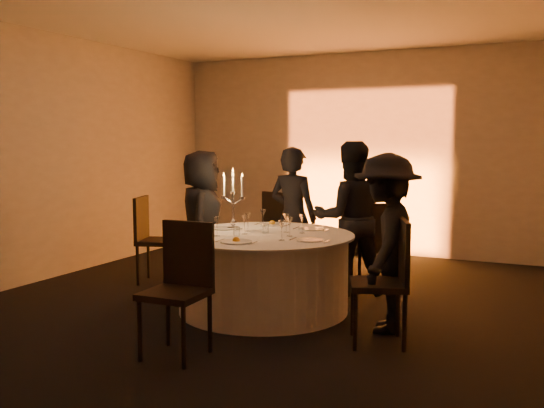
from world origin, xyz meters
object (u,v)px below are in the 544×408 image
at_px(banquet_table, 263,272).
at_px(guest_back_left, 293,217).
at_px(chair_back_left, 283,228).
at_px(guest_right, 386,243).
at_px(guest_left, 202,220).
at_px(guest_back_right, 350,218).
at_px(chair_front, 181,280).
at_px(coffee_cup, 191,231).
at_px(candelabra, 233,208).
at_px(chair_left, 151,234).
at_px(chair_back_right, 374,241).
at_px(chair_right, 389,274).

relative_size(banquet_table, guest_back_left, 1.11).
xyz_separation_m(chair_back_left, guest_right, (1.74, -1.64, 0.19)).
height_order(guest_left, guest_right, guest_right).
xyz_separation_m(guest_left, guest_back_right, (1.60, 0.48, 0.05)).
xyz_separation_m(chair_front, coffee_cup, (-0.61, 1.10, 0.20)).
bearing_deg(candelabra, banquet_table, -20.85).
xyz_separation_m(guest_back_left, guest_back_right, (0.69, -0.04, 0.03)).
height_order(banquet_table, guest_right, guest_right).
distance_m(chair_left, coffee_cup, 1.37).
relative_size(chair_back_right, guest_back_right, 0.60).
xyz_separation_m(chair_back_right, coffee_cup, (-1.45, -1.48, 0.23)).
bearing_deg(chair_front, guest_left, 115.55).
height_order(chair_front, candelabra, candelabra).
xyz_separation_m(chair_left, guest_back_left, (1.62, 0.52, 0.23)).
distance_m(chair_right, candelabra, 1.96).
bearing_deg(guest_back_right, candelabra, 10.24).
distance_m(chair_back_right, chair_front, 2.72).
bearing_deg(guest_back_right, guest_right, 92.45).
relative_size(guest_left, guest_back_left, 0.97).
xyz_separation_m(guest_back_left, candelabra, (-0.30, -0.88, 0.18)).
bearing_deg(chair_left, chair_right, -125.57).
bearing_deg(chair_back_left, chair_left, 53.63).
bearing_deg(candelabra, guest_back_right, 39.85).
distance_m(chair_left, chair_back_right, 2.63).
height_order(chair_left, coffee_cup, chair_left).
height_order(chair_back_left, candelabra, candelabra).
bearing_deg(guest_right, candelabra, -104.90).
relative_size(chair_back_left, guest_back_left, 0.65).
height_order(chair_right, guest_left, guest_left).
relative_size(banquet_table, guest_back_right, 1.07).
distance_m(chair_back_left, coffee_cup, 1.83).
bearing_deg(banquet_table, chair_front, -91.97).
distance_m(chair_front, guest_back_left, 2.45).
distance_m(guest_back_left, coffee_cup, 1.43).
xyz_separation_m(guest_left, guest_right, (2.30, -0.64, 0.00)).
relative_size(banquet_table, chair_front, 1.71).
bearing_deg(chair_front, banquet_table, 86.29).
xyz_separation_m(chair_back_right, guest_right, (0.47, -1.32, 0.22)).
bearing_deg(candelabra, chair_back_left, 91.54).
height_order(chair_back_right, candelabra, candelabra).
xyz_separation_m(guest_back_left, guest_right, (1.40, -1.16, -0.02)).
bearing_deg(guest_right, guest_back_left, -135.19).
distance_m(chair_back_right, guest_back_left, 0.96).
distance_m(banquet_table, guest_back_right, 1.24).
height_order(chair_left, guest_back_right, guest_back_right).
xyz_separation_m(chair_back_right, guest_back_right, (-0.23, -0.20, 0.27)).
relative_size(chair_back_right, chair_front, 0.96).
height_order(chair_right, coffee_cup, chair_right).
relative_size(chair_back_left, chair_right, 1.01).
bearing_deg(guest_left, chair_back_right, -96.19).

